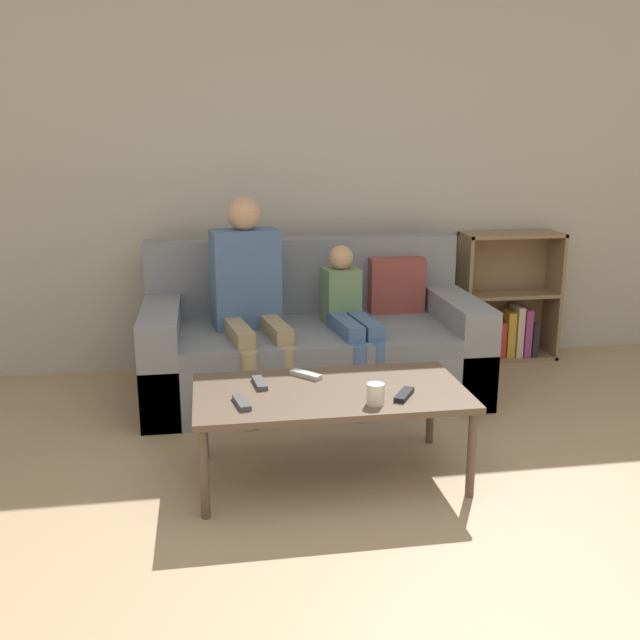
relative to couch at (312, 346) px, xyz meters
The scene contains 12 objects.
ground_plane 2.21m from the couch, 87.92° to the right, with size 22.00×22.00×0.00m, color tan.
wall_back 1.20m from the couch, 83.04° to the left, with size 12.00×0.06×2.60m.
couch is the anchor object (origin of this frame).
bookshelf 1.55m from the couch, 18.67° to the left, with size 0.71×0.28×0.91m.
coffee_table 1.17m from the couch, 94.57° to the right, with size 1.26×0.67×0.44m.
person_adult 0.57m from the couch, 166.89° to the right, with size 0.46×0.71×1.23m.
person_child 0.35m from the couch, 41.10° to the right, with size 0.29×0.68×0.93m.
cup_near 1.39m from the couch, 87.03° to the right, with size 0.08×0.08×0.09m.
tv_remote_0 1.33m from the couch, 80.44° to the right, with size 0.13×0.17×0.02m.
tv_remote_1 0.99m from the couch, 100.41° to the right, with size 0.15×0.16×0.02m.
tv_remote_2 1.14m from the couch, 111.37° to the right, with size 0.07×0.17×0.02m.
tv_remote_3 1.39m from the couch, 111.55° to the right, with size 0.08×0.18×0.02m.
Camera 1 is at (-0.72, -2.03, 1.59)m, focal length 40.00 mm.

